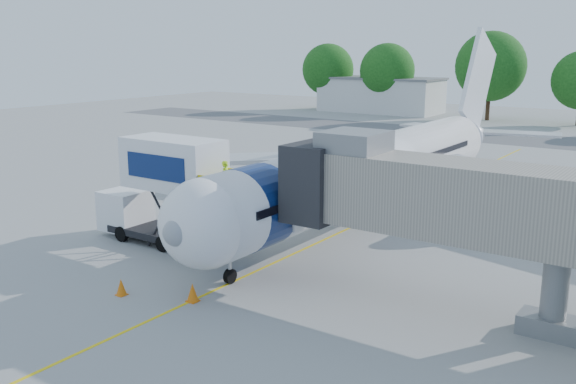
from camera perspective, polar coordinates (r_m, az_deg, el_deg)
The scene contains 12 objects.
ground at distance 35.22m, azimuth 4.80°, elevation -3.53°, with size 160.00×160.00×0.00m, color #9C9C99.
guidance_line at distance 35.22m, azimuth 4.80°, elevation -3.52°, with size 0.15×70.00×0.01m, color yellow.
taxiway_strip at distance 73.95m, azimuth 21.39°, elevation 4.27°, with size 120.00×10.00×0.01m, color #59595B.
aircraft at distance 38.07m, azimuth 8.00°, elevation 2.19°, with size 34.17×37.73×11.35m.
jet_bridge at distance 24.64m, azimuth 12.93°, elevation -0.53°, with size 13.90×3.20×6.60m.
catering_hiloader at distance 32.89m, azimuth -10.88°, elevation 0.06°, with size 8.50×2.44×5.50m.
safety_cone_a at distance 25.97m, azimuth -8.48°, elevation -8.85°, with size 0.48×0.48×0.76m.
safety_cone_b at distance 27.19m, azimuth -14.60°, elevation -8.20°, with size 0.44×0.44×0.70m.
outbuilding_left at distance 100.20m, azimuth 8.22°, elevation 8.57°, with size 18.40×8.40×5.30m.
tree_a at distance 103.41m, azimuth 3.57°, elevation 10.81°, with size 8.11×8.11×10.34m.
tree_b at distance 98.13m, azimuth 8.81°, elevation 10.59°, with size 8.15×8.15×10.39m.
tree_c at distance 91.88m, azimuth 17.56°, elevation 10.60°, with size 9.36×9.36×11.93m.
Camera 1 is at (16.79, -29.34, 9.90)m, focal length 40.00 mm.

